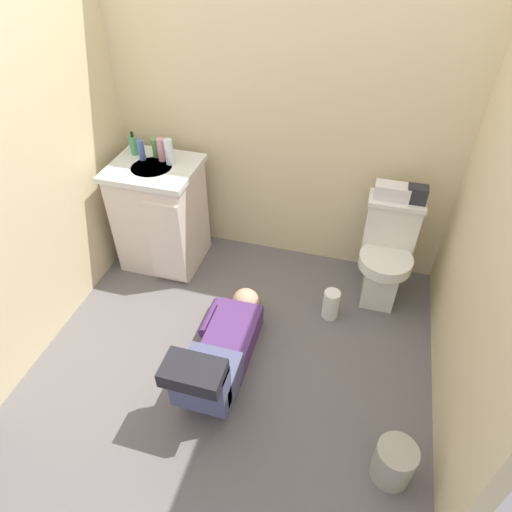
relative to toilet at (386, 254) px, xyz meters
name	(u,v)px	position (x,y,z in m)	size (l,w,h in m)	color
ground_plane	(243,338)	(-0.82, -0.66, -0.39)	(2.90, 2.91, 0.04)	#645F5F
wall_back	(284,102)	(-0.82, 0.34, 0.83)	(2.56, 0.08, 2.40)	beige
wall_left	(22,146)	(-2.06, -0.66, 0.83)	(0.08, 1.91, 2.40)	beige
wall_right	(512,218)	(0.42, -0.66, 0.83)	(0.08, 1.91, 2.40)	beige
toilet	(386,254)	(0.00, 0.00, 0.00)	(0.36, 0.46, 0.75)	white
vanity_cabinet	(161,214)	(-1.63, -0.05, 0.05)	(0.60, 0.53, 0.82)	silver
faucet	(160,150)	(-1.64, 0.09, 0.50)	(0.02, 0.02, 0.10)	silver
person_plumber	(220,352)	(-0.87, -0.95, -0.19)	(0.39, 1.06, 0.52)	#512D6B
tissue_box	(392,192)	(-0.05, 0.09, 0.43)	(0.22, 0.11, 0.10)	silver
toiletry_bag	(417,194)	(0.10, 0.09, 0.44)	(0.12, 0.09, 0.11)	#26262D
soap_dispenser	(134,145)	(-1.83, 0.07, 0.52)	(0.06, 0.06, 0.17)	#4BA164
bottle_blue	(141,150)	(-1.74, 0.01, 0.52)	(0.04, 0.04, 0.14)	#4762B7
bottle_green	(155,148)	(-1.66, 0.08, 0.52)	(0.05, 0.05, 0.13)	#4F9C51
bottle_pink	(161,150)	(-1.60, 0.04, 0.53)	(0.06, 0.06, 0.16)	pink
bottle_clear	(169,152)	(-1.53, 0.01, 0.54)	(0.06, 0.06, 0.18)	silver
trash_can	(394,462)	(0.16, -1.31, -0.25)	(0.20, 0.20, 0.24)	#A19C8A
paper_towel_roll	(331,304)	(-0.30, -0.32, -0.26)	(0.11, 0.11, 0.22)	white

